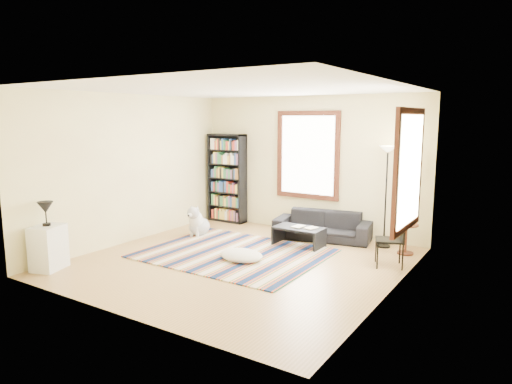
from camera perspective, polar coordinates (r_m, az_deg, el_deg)
The scene contains 21 objects.
floor at distance 7.67m, azimuth -2.04°, elevation -9.02°, with size 5.00×5.00×0.10m, color #AB824E.
ceiling at distance 7.31m, azimuth -2.17°, elevation 13.13°, with size 5.00×5.00×0.10m, color white.
wall_back at distance 9.54m, azimuth 6.67°, elevation 3.44°, with size 5.00×0.10×2.80m, color #EFE9A1.
wall_front at distance 5.48m, azimuth -17.50°, elevation -1.20°, with size 5.00×0.10×2.80m, color #EFE9A1.
wall_left at distance 9.04m, azimuth -15.52°, elevation 2.85°, with size 0.10×5.00×2.80m, color #EFE9A1.
wall_right at distance 6.27m, azimuth 17.41°, elevation 0.08°, with size 0.10×5.00×2.80m, color #EFE9A1.
window_back at distance 9.45m, azimuth 6.48°, elevation 4.60°, with size 1.20×0.06×1.60m, color white.
window_right at distance 7.03m, azimuth 18.60°, elevation 2.61°, with size 0.06×1.20×1.60m, color white.
rug at distance 8.07m, azimuth -2.77°, elevation -7.65°, with size 3.02×2.42×0.02m, color #0D1D41.
sofa at distance 9.05m, azimuth 8.31°, elevation -4.16°, with size 0.73×1.86×0.54m, color black.
bookshelf at distance 10.40m, azimuth -3.62°, elevation 1.73°, with size 0.90×0.30×2.00m, color black.
coffee_table at distance 8.52m, azimuth 5.37°, elevation -5.58°, with size 0.90×0.50×0.36m, color black.
book_a at distance 8.52m, azimuth 4.79°, elevation -4.25°, with size 0.18×0.24×0.02m, color beige.
book_b at distance 8.45m, azimuth 6.45°, elevation -4.40°, with size 0.17×0.24×0.02m, color beige.
floor_cushion at distance 7.66m, azimuth -1.82°, elevation -7.91°, with size 0.76×0.57×0.19m, color beige.
floor_lamp at distance 8.60m, azimuth 15.91°, elevation -0.64°, with size 0.30×0.30×1.86m, color black, non-canonical shape.
side_table at distance 8.40m, azimuth 18.23°, elevation -5.60°, with size 0.40×0.40×0.54m, color #492312.
folding_chair at distance 7.60m, azimuth 16.35°, elevation -5.79°, with size 0.42×0.40×0.86m, color black.
white_cabinet at distance 7.88m, azimuth -24.52°, elevation -6.33°, with size 0.38×0.50×0.70m, color white.
table_lamp at distance 7.76m, azimuth -24.79°, elevation -2.49°, with size 0.24×0.24×0.38m, color black, non-canonical shape.
dog at distance 9.29m, azimuth -7.13°, elevation -3.56°, with size 0.44×0.62×0.62m, color silver, non-canonical shape.
Camera 1 is at (4.16, -5.99, 2.35)m, focal length 32.00 mm.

